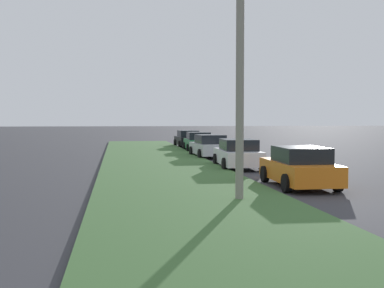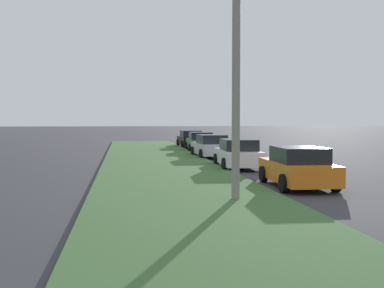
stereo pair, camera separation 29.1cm
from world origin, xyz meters
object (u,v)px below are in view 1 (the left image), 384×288
object	(u,v)px
parked_car_orange	(299,167)
parked_car_white	(238,154)
parked_car_silver	(210,146)
streetlight	(252,54)
parked_car_black	(188,139)
parked_car_green	(198,142)

from	to	relation	value
parked_car_orange	parked_car_white	world-z (taller)	same
parked_car_orange	parked_car_silver	distance (m)	13.52
parked_car_white	parked_car_orange	bearing A→B (deg)	-172.45
parked_car_white	parked_car_silver	distance (m)	6.76
parked_car_orange	parked_car_silver	xyz separation A→B (m)	(13.50, 0.69, 0.00)
parked_car_orange	streetlight	xyz separation A→B (m)	(-2.85, 2.64, 3.67)
parked_car_black	streetlight	size ratio (longest dim) A/B	0.58
parked_car_green	streetlight	bearing A→B (deg)	176.57
parked_car_black	parked_car_white	bearing A→B (deg)	178.27
parked_car_silver	parked_car_orange	bearing A→B (deg)	-179.56
parked_car_white	parked_car_black	xyz separation A→B (m)	(18.08, -0.14, 0.00)
parked_car_silver	parked_car_green	xyz separation A→B (m)	(5.91, -0.26, 0.00)
parked_car_orange	parked_car_black	world-z (taller)	same
parked_car_green	parked_car_orange	bearing A→B (deg)	-176.49
parked_car_white	streetlight	xyz separation A→B (m)	(-9.59, 2.07, 3.67)
parked_car_green	parked_car_silver	bearing A→B (deg)	179.70
parked_car_silver	streetlight	world-z (taller)	streetlight
parked_car_black	streetlight	distance (m)	27.99
parked_car_white	parked_car_silver	size ratio (longest dim) A/B	1.00
parked_car_orange	parked_car_green	size ratio (longest dim) A/B	1.00
parked_car_silver	parked_car_black	bearing A→B (deg)	-3.85
parked_car_orange	parked_car_white	bearing A→B (deg)	6.86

